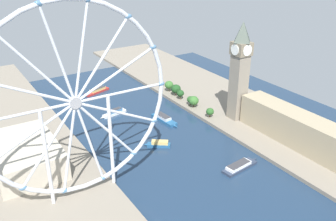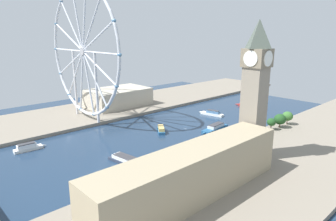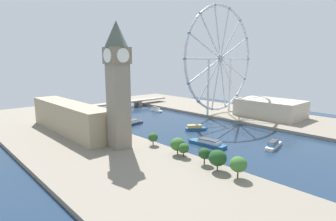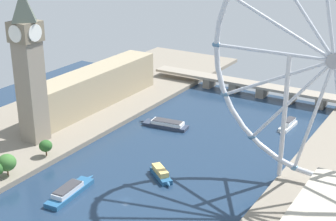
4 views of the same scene
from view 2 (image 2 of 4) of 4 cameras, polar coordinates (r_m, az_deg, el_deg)
The scene contains 14 objects.
ground_plane at distance 283.61m, azimuth 3.34°, elevation -2.93°, with size 373.54×373.54×0.00m, color #1E334C.
riverbank_left at distance 229.45m, azimuth 22.23°, elevation -7.94°, with size 90.00×520.00×3.00m, color gray.
riverbank_right at distance 358.37m, azimuth -8.50°, elevation 0.89°, with size 90.00×520.00×3.00m, color gray.
clock_tower at distance 202.58m, azimuth 16.05°, elevation 3.98°, with size 15.81×15.81×90.01m.
parliament_block at distance 155.74m, azimuth 4.67°, elevation -11.80°, with size 22.00×119.07×25.94m, color tan.
tree_row_embankment at distance 271.78m, azimuth 18.64°, elevation -2.23°, with size 12.42×84.97×12.33m.
ferris_wheel at distance 298.48m, azimuth -15.71°, elevation 10.58°, with size 124.69×3.20×126.05m.
riverside_hall at distance 354.04m, azimuth -9.45°, elevation 2.52°, with size 45.29×68.89×19.08m, color #BCB29E.
tour_boat_0 at distance 322.43m, azimuth 8.27°, elevation -0.50°, with size 29.24×10.18×5.63m.
tour_boat_1 at distance 274.00m, azimuth 8.82°, elevation -3.24°, with size 10.70×36.51×5.42m.
tour_boat_2 at distance 248.01m, azimuth -24.85°, elevation -6.33°, with size 6.57×23.44×5.75m.
tour_boat_3 at distance 368.62m, azimuth 15.48°, elevation 0.99°, with size 35.34×16.52×5.15m.
tour_boat_4 at distance 266.04m, azimuth -1.32°, elevation -3.59°, with size 20.32×16.49×5.24m.
tour_boat_5 at distance 205.96m, azimuth -7.63°, elevation -9.36°, with size 35.78×12.33×4.68m.
Camera 2 is at (-186.17, 196.42, 84.83)m, focal length 32.36 mm.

